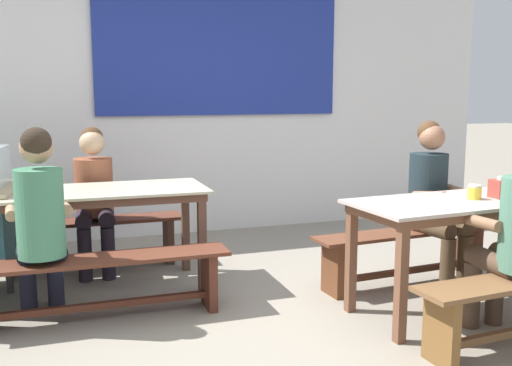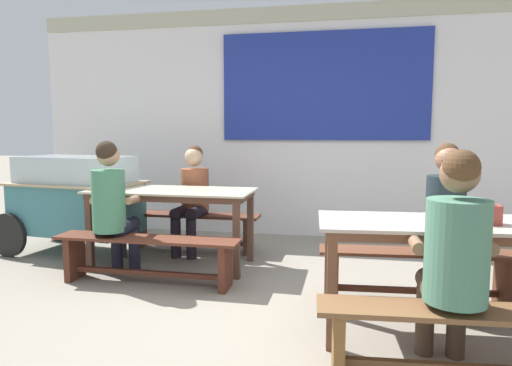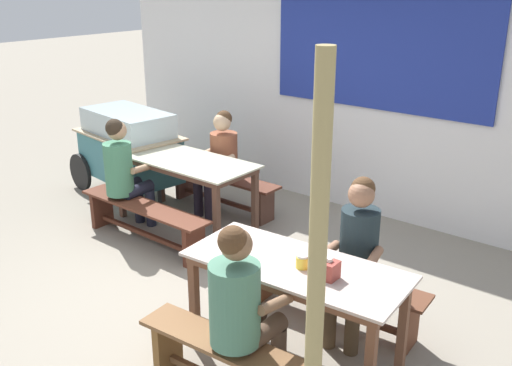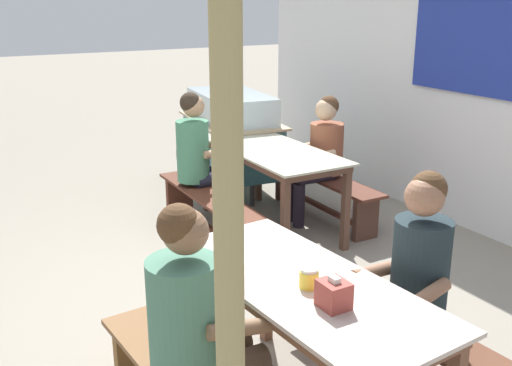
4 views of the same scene
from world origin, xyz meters
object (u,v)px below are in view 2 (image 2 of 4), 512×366
(person_center_facing, at_px, (193,193))
(bench_near_front, at_px, (468,334))
(dining_table_near, at_px, (440,234))
(dining_table_far, at_px, (172,197))
(tissue_box, at_px, (489,214))
(person_near_front, at_px, (454,253))
(bench_far_back, at_px, (193,225))
(person_left_back_turned, at_px, (112,203))
(bench_near_back, at_px, (417,268))
(food_cart, at_px, (76,197))
(condiment_jar, at_px, (452,215))
(bench_far_front, at_px, (147,252))
(person_right_near_table, at_px, (448,217))

(person_center_facing, bearing_deg, bench_near_front, -45.26)
(dining_table_near, relative_size, person_center_facing, 1.33)
(dining_table_far, distance_m, tissue_box, 2.90)
(person_near_front, bearing_deg, bench_far_back, 134.01)
(person_near_front, distance_m, tissue_box, 0.61)
(person_left_back_turned, bearing_deg, dining_table_near, -14.37)
(bench_near_back, distance_m, tissue_box, 0.91)
(bench_near_front, xyz_separation_m, food_cart, (-3.62, 2.08, 0.35))
(person_left_back_turned, height_order, condiment_jar, person_left_back_turned)
(bench_far_front, xyz_separation_m, person_center_facing, (0.04, 1.14, 0.39))
(bench_far_back, xyz_separation_m, bench_near_front, (2.37, -2.44, 0.00))
(bench_far_back, relative_size, person_near_front, 1.22)
(dining_table_near, distance_m, tissue_box, 0.32)
(bench_far_back, relative_size, bench_near_front, 0.96)
(food_cart, height_order, tissue_box, food_cart)
(person_near_front, relative_size, person_left_back_turned, 0.99)
(tissue_box, bearing_deg, food_cart, 158.64)
(person_left_back_turned, distance_m, tissue_box, 3.07)
(person_near_front, height_order, tissue_box, person_near_front)
(food_cart, bearing_deg, bench_far_front, -34.69)
(food_cart, distance_m, person_near_front, 4.08)
(person_right_near_table, bearing_deg, dining_table_far, 164.92)
(person_center_facing, height_order, tissue_box, person_center_facing)
(dining_table_far, relative_size, bench_far_back, 1.07)
(bench_far_front, relative_size, food_cart, 0.94)
(bench_far_back, relative_size, person_center_facing, 1.28)
(tissue_box, bearing_deg, person_right_near_table, 100.96)
(bench_near_back, distance_m, food_cart, 3.65)
(condiment_jar, bearing_deg, bench_far_back, 142.36)
(bench_far_front, xyz_separation_m, bench_near_front, (2.38, -1.22, 0.00))
(bench_near_back, distance_m, person_center_facing, 2.57)
(tissue_box, height_order, condiment_jar, tissue_box)
(dining_table_far, relative_size, dining_table_near, 1.03)
(bench_near_back, bearing_deg, dining_table_far, 164.83)
(dining_table_far, relative_size, person_right_near_table, 1.30)
(bench_far_front, relative_size, person_left_back_turned, 1.31)
(person_near_front, relative_size, condiment_jar, 12.93)
(dining_table_far, bearing_deg, food_cart, 168.70)
(bench_far_front, relative_size, person_near_front, 1.33)
(bench_near_back, relative_size, tissue_box, 10.53)
(dining_table_far, distance_m, bench_near_back, 2.41)
(person_right_near_table, bearing_deg, condiment_jar, -99.69)
(dining_table_near, xyz_separation_m, bench_near_back, (-0.04, 0.60, -0.41))
(bench_far_front, xyz_separation_m, person_left_back_turned, (-0.36, 0.07, 0.43))
(dining_table_far, xyz_separation_m, bench_near_front, (2.38, -1.83, -0.41))
(person_right_near_table, height_order, condiment_jar, person_right_near_table)
(bench_far_front, height_order, bench_near_back, same)
(dining_table_far, bearing_deg, bench_near_front, -37.59)
(bench_far_back, bearing_deg, bench_far_front, -90.42)
(person_center_facing, relative_size, person_near_front, 0.95)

